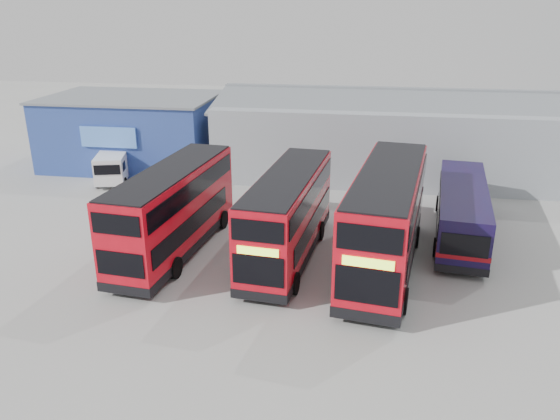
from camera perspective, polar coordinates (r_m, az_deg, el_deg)
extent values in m
plane|color=gray|center=(23.25, 0.12, -8.73)|extent=(120.00, 120.00, 0.00)
cube|color=navy|center=(42.63, -15.04, 7.94)|extent=(12.00, 8.00, 5.00)
cube|color=slate|center=(42.17, -15.37, 11.32)|extent=(12.30, 8.30, 0.15)
cube|color=#528CEB|center=(38.90, -17.49, 7.27)|extent=(3.96, 0.15, 1.40)
cube|color=#9298A0|center=(41.27, 15.72, 7.47)|extent=(30.00, 12.00, 5.00)
cube|color=slate|center=(38.03, 16.55, 10.54)|extent=(30.50, 6.33, 1.29)
cube|color=slate|center=(43.51, 15.70, 11.83)|extent=(30.50, 6.33, 1.29)
cube|color=red|center=(26.58, -11.08, 0.11)|extent=(3.38, 10.14, 3.84)
cube|color=black|center=(27.23, -10.83, -3.29)|extent=(3.42, 10.18, 0.43)
cube|color=black|center=(25.94, -8.97, -1.34)|extent=(0.91, 8.39, 0.90)
cube|color=black|center=(26.96, -13.67, -0.83)|extent=(0.91, 8.39, 0.90)
cube|color=black|center=(25.71, -8.84, 2.29)|extent=(1.01, 9.33, 0.90)
cube|color=black|center=(26.74, -13.58, 2.67)|extent=(1.01, 9.33, 0.90)
cube|color=black|center=(31.05, -7.08, 2.31)|extent=(2.13, 0.27, 1.28)
cube|color=black|center=(30.56, -7.22, 5.35)|extent=(2.13, 0.27, 0.90)
cube|color=#BFEF32|center=(30.80, -7.14, 3.82)|extent=(1.70, 0.21, 0.33)
cube|color=black|center=(22.79, -16.37, -5.46)|extent=(2.08, 0.26, 1.04)
cube|color=black|center=(22.11, -16.81, -1.48)|extent=(2.08, 0.26, 0.85)
cube|color=black|center=(25.97, -11.37, 4.12)|extent=(3.22, 9.98, 0.09)
cylinder|color=black|center=(29.73, -6.02, -0.98)|extent=(0.40, 1.01, 0.99)
cylinder|color=black|center=(30.57, -10.01, -0.57)|extent=(0.40, 1.01, 0.99)
cylinder|color=black|center=(24.74, -10.91, -5.93)|extent=(0.40, 1.01, 0.99)
cylinder|color=black|center=(25.75, -15.50, -5.23)|extent=(0.40, 1.01, 0.99)
cube|color=red|center=(25.54, 0.83, -0.44)|extent=(3.26, 9.95, 3.77)
cube|color=black|center=(26.21, 0.81, -3.90)|extent=(3.30, 9.99, 0.42)
cube|color=black|center=(26.32, -1.48, -0.82)|extent=(0.85, 8.25, 0.88)
cube|color=black|center=(25.81, 3.57, -1.30)|extent=(0.85, 8.25, 0.88)
cube|color=black|center=(25.45, -1.74, 2.20)|extent=(0.94, 9.17, 0.88)
cube|color=black|center=(24.92, 3.49, 1.76)|extent=(0.94, 9.17, 0.88)
cube|color=black|center=(21.44, -2.32, -6.37)|extent=(2.09, 0.25, 1.26)
cube|color=black|center=(20.73, -2.38, -2.25)|extent=(2.09, 0.25, 0.88)
cube|color=#BFEF32|center=(21.07, -2.36, -4.35)|extent=(1.67, 0.20, 0.33)
cube|color=black|center=(30.23, 3.04, 1.87)|extent=(2.04, 0.24, 1.02)
cube|color=black|center=(29.73, 3.11, 4.92)|extent=(2.04, 0.24, 0.84)
cube|color=black|center=(24.92, 0.86, 3.64)|extent=(3.11, 9.80, 0.09)
cylinder|color=black|center=(23.57, -3.83, -7.01)|extent=(0.39, 0.99, 0.97)
cylinder|color=black|center=(23.03, 1.50, -7.67)|extent=(0.39, 0.99, 0.97)
cylinder|color=black|center=(28.66, -0.18, -1.73)|extent=(0.39, 0.99, 0.97)
cylinder|color=black|center=(28.22, 4.21, -2.16)|extent=(0.39, 0.99, 0.97)
cube|color=red|center=(24.88, 11.03, -0.80)|extent=(4.13, 11.18, 4.21)
cube|color=black|center=(25.62, 10.74, -4.75)|extent=(4.18, 11.23, 0.47)
cube|color=black|center=(25.59, 8.14, -1.18)|extent=(1.37, 9.17, 0.99)
cube|color=black|center=(25.36, 14.03, -1.82)|extent=(1.37, 9.17, 0.99)
cube|color=black|center=(24.60, 8.18, 2.30)|extent=(1.52, 10.20, 0.99)
cube|color=black|center=(24.36, 14.31, 1.66)|extent=(1.52, 10.20, 0.99)
cube|color=black|center=(20.17, 9.03, -7.87)|extent=(2.32, 0.39, 1.40)
cube|color=black|center=(19.35, 9.34, -2.99)|extent=(2.32, 0.39, 0.99)
cube|color=#BFEF32|center=(19.73, 9.18, -5.49)|extent=(1.86, 0.31, 0.36)
cube|color=black|center=(30.22, 12.20, 1.81)|extent=(2.27, 0.38, 1.14)
cube|color=black|center=(29.68, 12.47, 5.23)|extent=(2.27, 0.38, 0.94)
cube|color=black|center=(24.19, 11.37, 3.90)|extent=(3.96, 11.00, 0.10)
cylinder|color=black|center=(22.43, 6.32, -8.47)|extent=(0.48, 1.12, 1.08)
cylinder|color=black|center=(22.19, 12.73, -9.25)|extent=(0.48, 1.12, 1.08)
cylinder|color=black|center=(28.27, 8.93, -2.20)|extent=(0.48, 1.12, 1.08)
cylinder|color=black|center=(28.08, 13.97, -2.75)|extent=(0.48, 1.12, 1.08)
cube|color=#100C35|center=(29.60, 18.47, 0.08)|extent=(3.53, 10.29, 2.43)
cube|color=black|center=(29.96, 18.24, -1.80)|extent=(3.57, 10.33, 0.37)
cube|color=maroon|center=(29.74, 18.37, -0.70)|extent=(3.56, 10.32, 0.23)
cube|color=black|center=(29.30, 20.83, 0.39)|extent=(1.09, 8.38, 0.87)
cube|color=black|center=(29.16, 16.29, 0.84)|extent=(1.09, 8.38, 0.87)
cube|color=black|center=(34.35, 18.32, 3.20)|extent=(2.05, 0.30, 1.19)
cube|color=black|center=(24.83, 18.75, -3.53)|extent=(2.01, 0.30, 1.01)
cylinder|color=black|center=(33.39, 20.01, 0.28)|extent=(0.41, 0.98, 0.95)
cylinder|color=black|center=(33.28, 16.25, 0.65)|extent=(0.41, 0.98, 0.95)
cylinder|color=black|center=(27.44, 20.63, -4.23)|extent=(0.41, 0.98, 0.95)
cylinder|color=black|center=(27.30, 16.04, -3.80)|extent=(0.41, 0.98, 0.95)
cube|color=white|center=(39.15, -16.98, 4.60)|extent=(2.99, 4.94, 1.75)
cube|color=black|center=(36.88, -17.63, 4.01)|extent=(1.61, 0.48, 0.65)
cube|color=black|center=(37.88, -18.80, 4.30)|extent=(0.26, 0.81, 0.55)
cube|color=black|center=(37.50, -15.99, 4.46)|extent=(0.26, 0.81, 0.55)
cylinder|color=black|center=(38.08, -18.55, 2.69)|extent=(0.39, 0.70, 0.66)
cylinder|color=black|center=(37.74, -15.93, 2.82)|extent=(0.39, 0.70, 0.66)
cylinder|color=black|center=(41.02, -17.70, 4.04)|extent=(0.39, 0.70, 0.66)
cylinder|color=black|center=(40.70, -15.26, 4.17)|extent=(0.39, 0.70, 0.66)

